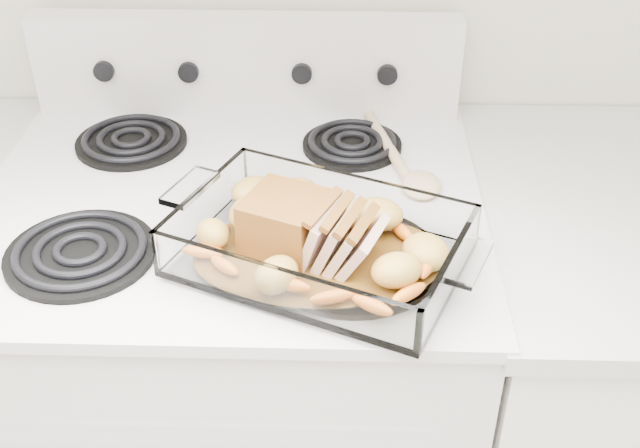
{
  "coord_description": "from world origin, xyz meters",
  "views": [
    {
      "loc": [
        0.17,
        0.61,
        1.61
      ],
      "look_at": [
        0.14,
        1.5,
        0.99
      ],
      "focal_mm": 45.0,
      "sensor_mm": 36.0,
      "label": 1
    }
  ],
  "objects_px": {
    "pork_roast": "(300,233)",
    "counter_right": "(600,412)",
    "baking_dish": "(320,250)",
    "electric_range": "(246,398)"
  },
  "relations": [
    {
      "from": "electric_range",
      "to": "pork_roast",
      "type": "height_order",
      "value": "electric_range"
    },
    {
      "from": "electric_range",
      "to": "counter_right",
      "type": "height_order",
      "value": "electric_range"
    },
    {
      "from": "counter_right",
      "to": "baking_dish",
      "type": "distance_m",
      "value": 0.74
    },
    {
      "from": "pork_roast",
      "to": "counter_right",
      "type": "bearing_deg",
      "value": 27.14
    },
    {
      "from": "electric_range",
      "to": "counter_right",
      "type": "bearing_deg",
      "value": -0.1
    },
    {
      "from": "electric_range",
      "to": "counter_right",
      "type": "distance_m",
      "value": 0.67
    },
    {
      "from": "electric_range",
      "to": "pork_roast",
      "type": "bearing_deg",
      "value": -56.0
    },
    {
      "from": "counter_right",
      "to": "baking_dish",
      "type": "xyz_separation_m",
      "value": [
        -0.52,
        -0.17,
        0.5
      ]
    },
    {
      "from": "counter_right",
      "to": "pork_roast",
      "type": "bearing_deg",
      "value": -162.49
    },
    {
      "from": "counter_right",
      "to": "baking_dish",
      "type": "bearing_deg",
      "value": -161.65
    }
  ]
}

